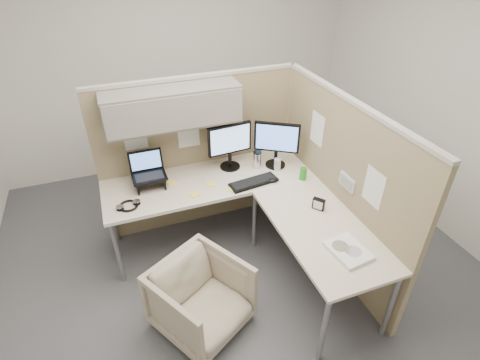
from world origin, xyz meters
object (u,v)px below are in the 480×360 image
object	(u,v)px
desk	(247,202)
keyboard	(254,182)
office_chair	(201,296)
monitor_left	(230,143)

from	to	relation	value
desk	keyboard	world-z (taller)	keyboard
keyboard	office_chair	bearing A→B (deg)	-141.13
monitor_left	keyboard	bearing A→B (deg)	-77.19
office_chair	keyboard	bearing A→B (deg)	15.96
desk	keyboard	size ratio (longest dim) A/B	4.30
monitor_left	desk	bearing A→B (deg)	-97.50
office_chair	keyboard	world-z (taller)	keyboard
desk	office_chair	world-z (taller)	desk
desk	office_chair	size ratio (longest dim) A/B	3.02
office_chair	monitor_left	world-z (taller)	monitor_left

